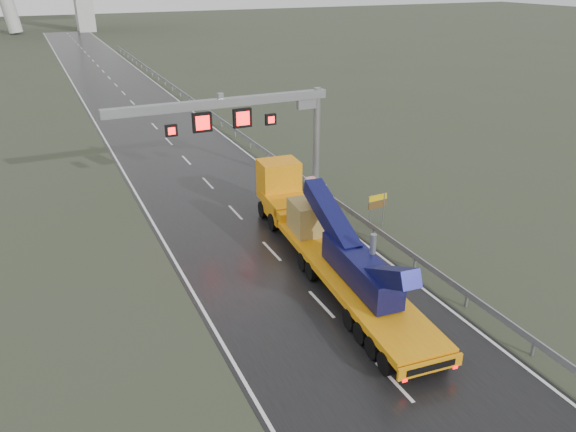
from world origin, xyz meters
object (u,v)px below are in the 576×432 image
sign_gantry (252,118)px  striped_barrier (310,185)px  heavy_haul_truck (319,231)px  exit_sign_pair (377,204)px

sign_gantry → striped_barrier: sign_gantry is taller
sign_gantry → striped_barrier: 6.42m
sign_gantry → heavy_haul_truck: (-0.10, -9.87, -3.93)m
sign_gantry → heavy_haul_truck: sign_gantry is taller
sign_gantry → heavy_haul_truck: bearing=-90.6°
sign_gantry → heavy_haul_truck: 10.62m
heavy_haul_truck → striped_barrier: (3.99, 8.97, -1.09)m
heavy_haul_truck → exit_sign_pair: bearing=27.4°
sign_gantry → exit_sign_pair: (5.00, -7.73, -4.07)m
exit_sign_pair → striped_barrier: (-1.10, 6.84, -0.95)m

